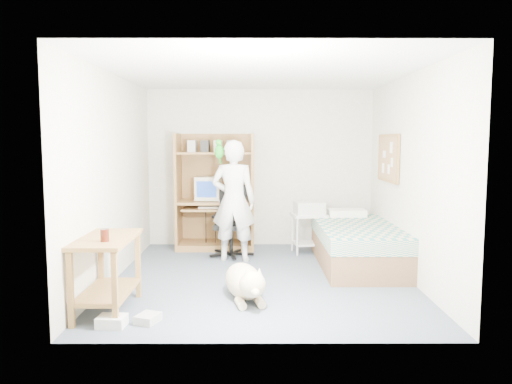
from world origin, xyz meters
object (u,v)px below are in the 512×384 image
dog (245,281)px  printer_cart (309,227)px  bed (357,245)px  office_chair (232,231)px  computer_hutch (216,196)px  person (234,201)px  side_desk (107,263)px

dog → printer_cart: bearing=54.1°
bed → office_chair: bearing=160.8°
computer_hutch → printer_cart: 1.54m
computer_hutch → person: 0.88m
computer_hutch → printer_cart: bearing=-14.1°
bed → dog: size_ratio=1.74×
computer_hutch → person: size_ratio=1.06×
printer_cart → computer_hutch: bearing=157.4°
office_chair → bed: bearing=-12.3°
office_chair → printer_cart: office_chair is taller
computer_hutch → dog: bearing=-78.8°
bed → dog: 2.07m
computer_hutch → person: computer_hutch is taller
person → printer_cart: bearing=-150.4°
printer_cart → bed: bearing=-61.8°
bed → person: size_ratio=1.19×
side_desk → computer_hutch: bearing=73.9°
bed → computer_hutch: bearing=150.7°
bed → dog: bed is taller
bed → side_desk: 3.39m
computer_hutch → side_desk: (-0.85, -2.94, -0.33)m
office_chair → person: (0.04, -0.31, 0.49)m
printer_cart → side_desk: bearing=-140.0°
dog → printer_cart: printer_cart is taller
side_desk → printer_cart: bearing=48.5°
office_chair → dog: 2.05m
office_chair → printer_cart: (1.16, 0.16, 0.03)m
computer_hutch → dog: computer_hutch is taller
bed → person: (-1.68, 0.30, 0.56)m
bed → person: bearing=170.0°
side_desk → office_chair: office_chair is taller
dog → printer_cart: 2.39m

